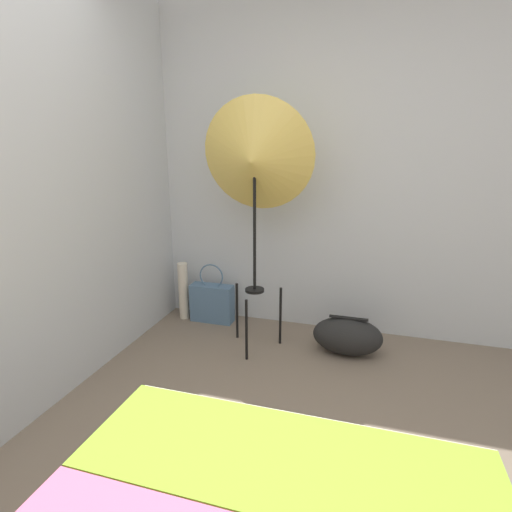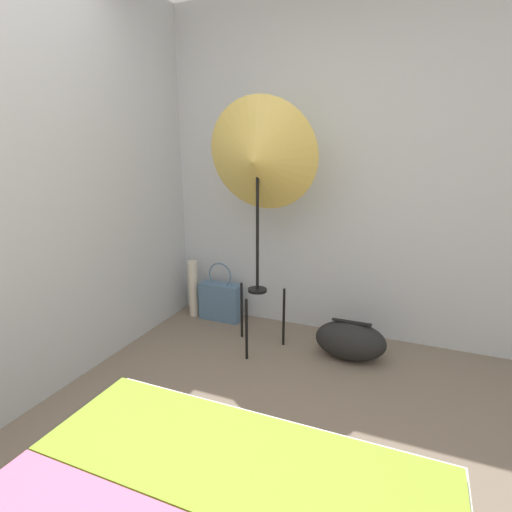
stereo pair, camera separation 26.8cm
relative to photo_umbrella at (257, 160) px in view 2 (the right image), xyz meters
The scene contains 6 objects.
wall_back 0.67m from the photo_umbrella, 54.45° to the left, with size 8.00×0.05×2.60m.
wall_side_left 1.12m from the photo_umbrella, 149.53° to the right, with size 0.05×8.00×2.60m.
photo_umbrella is the anchor object (origin of this frame).
tote_bag 1.37m from the photo_umbrella, 145.01° to the left, with size 0.37×0.13×0.52m.
duffel_bag 1.44m from the photo_umbrella, ahead, with size 0.51×0.28×0.29m.
paper_roll 1.41m from the photo_umbrella, 156.30° to the left, with size 0.09×0.09×0.51m.
Camera 2 is at (0.67, -1.02, 1.48)m, focal length 28.00 mm.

